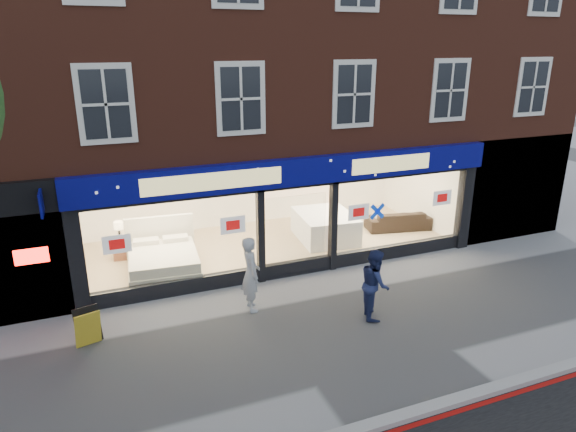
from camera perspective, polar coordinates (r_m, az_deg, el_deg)
ground at (r=11.79m, az=6.96°, el=-12.31°), size 120.00×120.00×0.00m
kerb_line at (r=9.70m, az=16.33°, el=-20.71°), size 60.00×0.10×0.01m
kerb_stone at (r=9.79m, az=15.61°, el=-19.83°), size 60.00×0.25×0.12m
showroom_floor at (r=16.07m, az=-1.99°, el=-3.21°), size 11.00×4.50×0.10m
building at (r=16.51m, az=-4.46°, el=20.83°), size 19.00×8.26×10.30m
display_bed at (r=14.35m, az=-13.69°, el=-4.77°), size 2.06×2.42×1.29m
bedside_table at (r=15.65m, az=-18.06°, el=-3.51°), size 0.48×0.48×0.55m
mattress_stack at (r=16.34m, az=4.12°, el=-1.13°), size 1.87×2.26×0.83m
sofa at (r=17.58m, az=12.11°, el=-0.42°), size 2.25×1.24×0.62m
a_board at (r=11.74m, az=-21.35°, el=-11.42°), size 0.60×0.46×0.81m
pedestrian_grey at (r=12.11m, az=-4.14°, el=-6.42°), size 0.47×0.69×1.83m
pedestrian_blue at (r=11.98m, az=9.63°, el=-7.42°), size 0.86×0.97×1.65m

